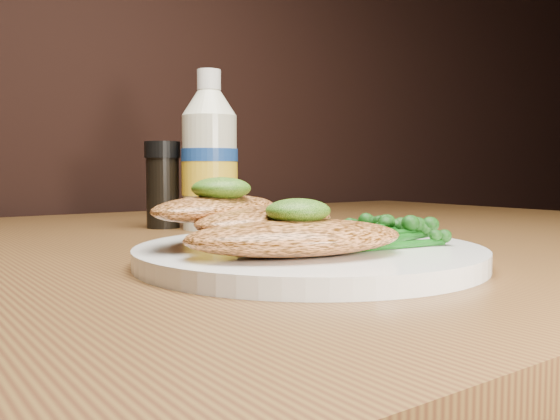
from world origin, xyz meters
TOP-DOWN VIEW (x-y plane):
  - plate at (-0.08, 0.87)m, footprint 0.25×0.25m
  - chicken_front at (-0.12, 0.84)m, footprint 0.16×0.12m
  - chicken_mid at (-0.11, 0.88)m, footprint 0.15×0.10m
  - chicken_back at (-0.13, 0.92)m, footprint 0.14×0.11m
  - pesto_front at (-0.11, 0.84)m, footprint 0.05×0.05m
  - pesto_back at (-0.13, 0.91)m, footprint 0.05×0.04m
  - broccolini_bundle at (-0.03, 0.87)m, footprint 0.14×0.13m
  - mayo_bottle at (-0.02, 1.13)m, footprint 0.08×0.08m
  - pepper_grinder at (-0.06, 1.18)m, footprint 0.05×0.05m

SIDE VIEW (x-z plane):
  - plate at x=-0.08m, z-range 0.75..0.76m
  - broccolini_bundle at x=-0.03m, z-range 0.76..0.78m
  - chicken_front at x=-0.12m, z-range 0.76..0.79m
  - chicken_mid at x=-0.11m, z-range 0.77..0.79m
  - chicken_back at x=-0.13m, z-range 0.78..0.80m
  - pesto_front at x=-0.11m, z-range 0.78..0.80m
  - pepper_grinder at x=-0.06m, z-range 0.75..0.85m
  - pesto_back at x=-0.13m, z-range 0.80..0.81m
  - mayo_bottle at x=-0.02m, z-range 0.75..0.93m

